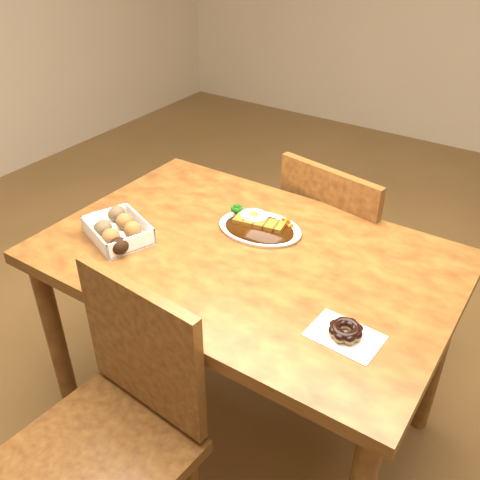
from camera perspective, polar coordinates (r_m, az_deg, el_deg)
The scene contains 7 objects.
ground at distance 2.10m, azimuth 0.57°, elevation -18.49°, with size 6.00×6.00×0.00m, color brown.
table at distance 1.64m, azimuth 0.69°, elevation -4.18°, with size 1.20×0.80×0.75m.
chair_far at distance 2.10m, azimuth 10.70°, elevation -1.27°, with size 0.49×0.49×0.87m.
chair_near at distance 1.50m, azimuth -13.28°, elevation -19.05°, with size 0.45×0.45×0.87m.
katsu_curry_plate at distance 1.68m, azimuth 2.04°, elevation 1.52°, with size 0.28×0.21×0.05m.
donut_box at distance 1.67m, azimuth -13.02°, elevation 1.14°, with size 0.24×0.22×0.06m.
pon_de_ring at distance 1.31m, azimuth 11.19°, elevation -9.48°, with size 0.18×0.13×0.03m.
Camera 1 is at (0.71, -1.09, 1.64)m, focal length 40.00 mm.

